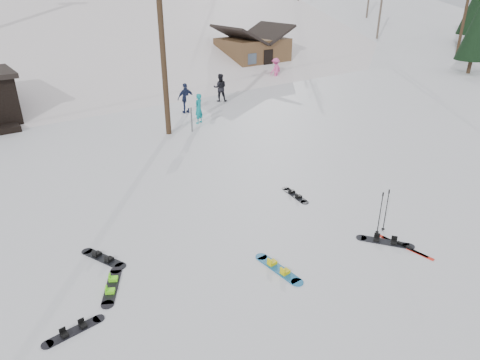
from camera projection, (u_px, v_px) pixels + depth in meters
ground at (376, 307)px, 9.89m from camera, size 200.00×200.00×0.00m
ski_slope at (12, 142)px, 55.12m from camera, size 60.00×85.24×65.97m
ridge_right at (265, 99)px, 71.46m from camera, size 45.66×93.98×54.59m
treeline_right at (292, 35)px, 59.90m from camera, size 20.00×60.00×10.00m
utility_pole at (162, 35)px, 19.21m from camera, size 2.00×0.26×9.00m
utility_pole_right at (466, 8)px, 38.59m from camera, size 2.00×0.26×9.00m
trail_sign at (191, 107)px, 20.93m from camera, size 0.50×0.09×1.85m
cabin at (252, 54)px, 34.85m from camera, size 5.39×4.40×3.77m
hero_snowboard at (278, 268)px, 11.18m from camera, size 0.36×1.70×0.12m
hero_skis at (404, 246)px, 12.12m from camera, size 0.27×1.72×0.09m
ski_poles at (383, 212)px, 12.55m from camera, size 0.38×0.10×1.39m
board_scatter_a at (74, 331)px, 9.19m from camera, size 1.38×0.37×0.10m
board_scatter_b at (103, 258)px, 11.61m from camera, size 0.79×1.51×0.11m
board_scatter_c at (112, 286)px, 10.54m from camera, size 0.96×1.42×0.11m
board_scatter_d at (385, 241)px, 12.34m from camera, size 1.05×1.40×0.11m
board_scatter_f at (295, 195)px, 15.04m from camera, size 0.46×1.46×0.10m
skier_teal at (198, 109)px, 22.44m from camera, size 0.68×0.58×1.57m
skier_dark at (220, 88)px, 26.55m from camera, size 1.05×1.00×1.71m
skier_pink at (276, 69)px, 32.10m from camera, size 1.20×0.84×1.68m
skier_navy at (186, 98)px, 24.17m from camera, size 1.03×0.52×1.70m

